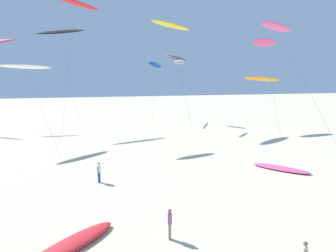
{
  "coord_description": "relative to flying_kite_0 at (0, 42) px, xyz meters",
  "views": [
    {
      "loc": [
        -5.26,
        -8.38,
        8.76
      ],
      "look_at": [
        3.09,
        17.47,
        4.89
      ],
      "focal_mm": 36.08,
      "sensor_mm": 36.0,
      "label": 1
    }
  ],
  "objects": [
    {
      "name": "flying_kite_8",
      "position": [
        10.03,
        -6.66,
        1.22
      ],
      "size": [
        8.46,
        6.84,
        17.35
      ],
      "color": "black",
      "rests_on": "ground"
    },
    {
      "name": "grounded_kite_0",
      "position": [
        9.48,
        -48.6,
        -14.79
      ],
      "size": [
        5.63,
        5.28,
        0.4
      ],
      "color": "red",
      "rests_on": "ground"
    },
    {
      "name": "person_mid_field",
      "position": [
        14.7,
        -49.23,
        -14.04
      ],
      "size": [
        0.26,
        0.5,
        1.74
      ],
      "color": "slate",
      "rests_on": "ground"
    },
    {
      "name": "flying_kite_1",
      "position": [
        5.46,
        -19.45,
        -4.83
      ],
      "size": [
        7.09,
        12.63,
        10.58
      ],
      "color": "white",
      "rests_on": "ground"
    },
    {
      "name": "grounded_kite_1",
      "position": [
        29.26,
        -39.15,
        -14.83
      ],
      "size": [
        4.19,
        5.64,
        0.32
      ],
      "color": "#EA5193",
      "rests_on": "ground"
    },
    {
      "name": "flying_kite_4",
      "position": [
        27.98,
        0.56,
        -3.61
      ],
      "size": [
        5.5,
        9.88,
        12.13
      ],
      "color": "blue",
      "rests_on": "ground"
    },
    {
      "name": "flying_kite_2",
      "position": [
        27.38,
        -11.25,
        2.37
      ],
      "size": [
        8.18,
        6.43,
        18.11
      ],
      "color": "yellow",
      "rests_on": "ground"
    },
    {
      "name": "flying_kite_7",
      "position": [
        41.21,
        -17.51,
        -0.54
      ],
      "size": [
        4.88,
        5.96,
        15.23
      ],
      "color": "#EA5193",
      "rests_on": "ground"
    },
    {
      "name": "flying_kite_10",
      "position": [
        29.26,
        -10.61,
        -3.51
      ],
      "size": [
        5.3,
        5.77,
        12.22
      ],
      "color": "white",
      "rests_on": "ground"
    },
    {
      "name": "flying_kite_9",
      "position": [
        31.69,
        -34.07,
        -0.83
      ],
      "size": [
        6.15,
        10.9,
        14.68
      ],
      "color": "#EA5193",
      "rests_on": "ground"
    },
    {
      "name": "flying_kite_11",
      "position": [
        12.05,
        -15.2,
        4.13
      ],
      "size": [
        6.37,
        4.34,
        20.27
      ],
      "color": "red",
      "rests_on": "ground"
    },
    {
      "name": "person_near_right",
      "position": [
        12.19,
        -37.75,
        -14.03
      ],
      "size": [
        0.36,
        0.41,
        1.75
      ],
      "color": "#284CA3",
      "rests_on": "ground"
    },
    {
      "name": "flying_kite_5",
      "position": [
        41.55,
        -16.88,
        -6.4
      ],
      "size": [
        7.22,
        3.74,
        9.26
      ],
      "color": "orange",
      "rests_on": "ground"
    },
    {
      "name": "flying_kite_0",
      "position": [
        0.0,
        0.0,
        0.0
      ],
      "size": [
        6.23,
        7.68,
        15.98
      ],
      "color": "#EA5193",
      "rests_on": "ground"
    },
    {
      "name": "flying_kite_3",
      "position": [
        31.53,
        -1.63,
        -2.3
      ],
      "size": [
        3.52,
        7.49,
        13.7
      ],
      "color": "black",
      "rests_on": "ground"
    }
  ]
}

